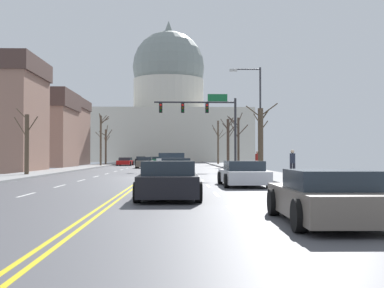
# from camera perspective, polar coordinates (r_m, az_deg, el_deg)

# --- Properties ---
(ground) EXTENTS (20.00, 180.00, 0.20)m
(ground) POSITION_cam_1_polar(r_m,az_deg,el_deg) (32.28, -5.31, -3.83)
(ground) COLOR #4F4F54
(signal_gantry) EXTENTS (7.91, 0.41, 7.19)m
(signal_gantry) POSITION_cam_1_polar(r_m,az_deg,el_deg) (47.86, 1.69, 3.37)
(signal_gantry) COLOR #28282D
(signal_gantry) RESTS_ON ground
(street_lamp_right) EXTENTS (2.36, 0.24, 7.86)m
(street_lamp_right) POSITION_cam_1_polar(r_m,az_deg,el_deg) (37.36, 7.36, 3.87)
(street_lamp_right) COLOR #333338
(street_lamp_right) RESTS_ON ground
(capitol_building) EXTENTS (35.88, 19.22, 31.55)m
(capitol_building) POSITION_cam_1_polar(r_m,az_deg,el_deg) (111.46, -2.70, 3.89)
(capitol_building) COLOR beige
(capitol_building) RESTS_ON ground
(sedan_near_00) EXTENTS (2.01, 4.42, 1.19)m
(sedan_near_00) POSITION_cam_1_polar(r_m,az_deg,el_deg) (43.99, -2.15, -2.44)
(sedan_near_00) COLOR silver
(sedan_near_00) RESTS_ON ground
(pickup_truck_near_01) EXTENTS (2.43, 5.34, 1.62)m
(pickup_truck_near_01) POSITION_cam_1_polar(r_m,az_deg,el_deg) (36.84, -2.35, -2.41)
(pickup_truck_near_01) COLOR #ADB2B7
(pickup_truck_near_01) RESTS_ON ground
(sedan_near_02) EXTENTS (2.17, 4.56, 1.28)m
(sedan_near_02) POSITION_cam_1_polar(r_m,az_deg,el_deg) (30.11, -1.89, -2.92)
(sedan_near_02) COLOR #6B6056
(sedan_near_02) RESTS_ON ground
(sedan_near_03) EXTENTS (2.17, 4.68, 1.19)m
(sedan_near_03) POSITION_cam_1_polar(r_m,az_deg,el_deg) (23.69, 5.89, -3.44)
(sedan_near_03) COLOR silver
(sedan_near_03) RESTS_ON ground
(sedan_near_04) EXTENTS (2.12, 4.33, 1.27)m
(sedan_near_04) POSITION_cam_1_polar(r_m,az_deg,el_deg) (16.60, -2.71, -4.26)
(sedan_near_04) COLOR black
(sedan_near_04) RESTS_ON ground
(sedan_near_05) EXTENTS (2.09, 4.38, 1.15)m
(sedan_near_05) POSITION_cam_1_polar(r_m,az_deg,el_deg) (11.13, 15.23, -5.96)
(sedan_near_05) COLOR #6B6056
(sedan_near_05) RESTS_ON ground
(sedan_oncoming_00) EXTENTS (1.99, 4.42, 1.25)m
(sedan_oncoming_00) POSITION_cam_1_polar(r_m,az_deg,el_deg) (56.31, -5.41, -2.16)
(sedan_oncoming_00) COLOR #6B6056
(sedan_oncoming_00) RESTS_ON ground
(sedan_oncoming_01) EXTENTS (2.12, 4.53, 1.13)m
(sedan_oncoming_01) POSITION_cam_1_polar(r_m,az_deg,el_deg) (69.71, -7.66, -2.02)
(sedan_oncoming_01) COLOR #B71414
(sedan_oncoming_01) RESTS_ON ground
(sedan_oncoming_02) EXTENTS (2.10, 4.41, 1.19)m
(sedan_oncoming_02) POSITION_cam_1_polar(r_m,az_deg,el_deg) (83.15, -4.28, -1.89)
(sedan_oncoming_02) COLOR #1E7247
(sedan_oncoming_02) RESTS_ON ground
(sedan_oncoming_03) EXTENTS (2.06, 4.22, 1.20)m
(sedan_oncoming_03) POSITION_cam_1_polar(r_m,az_deg,el_deg) (96.14, -5.88, -1.81)
(sedan_oncoming_03) COLOR black
(sedan_oncoming_03) RESTS_ON ground
(flank_building_00) EXTENTS (11.59, 9.67, 9.28)m
(flank_building_00) POSITION_cam_1_polar(r_m,az_deg,el_deg) (64.42, -18.45, 1.68)
(flank_building_00) COLOR #8C6656
(flank_building_00) RESTS_ON ground
(flank_building_01) EXTENTS (8.47, 10.02, 9.69)m
(flank_building_01) POSITION_cam_1_polar(r_m,az_deg,el_deg) (76.22, -15.19, 1.35)
(flank_building_01) COLOR #8C6656
(flank_building_01) RESTS_ON ground
(bare_tree_00) EXTENTS (2.17, 1.62, 6.45)m
(bare_tree_00) POSITION_cam_1_polar(r_m,az_deg,el_deg) (74.19, 2.99, 0.30)
(bare_tree_00) COLOR brown
(bare_tree_00) RESTS_ON ground
(bare_tree_01) EXTENTS (1.84, 1.83, 6.60)m
(bare_tree_01) POSITION_cam_1_polar(r_m,az_deg,el_deg) (64.91, -10.37, 0.80)
(bare_tree_01) COLOR brown
(bare_tree_01) RESTS_ON ground
(bare_tree_02) EXTENTS (1.98, 1.36, 5.99)m
(bare_tree_02) POSITION_cam_1_polar(r_m,az_deg,el_deg) (60.78, 4.17, 0.36)
(bare_tree_02) COLOR #423328
(bare_tree_02) RESTS_ON ground
(bare_tree_03) EXTENTS (1.69, 1.20, 4.54)m
(bare_tree_03) POSITION_cam_1_polar(r_m,az_deg,el_deg) (36.18, -18.39, 0.11)
(bare_tree_03) COLOR #4C3D2D
(bare_tree_03) RESTS_ON ground
(bare_tree_04) EXTENTS (2.35, 1.80, 5.19)m
(bare_tree_04) POSITION_cam_1_polar(r_m,az_deg,el_deg) (37.07, 7.87, 0.55)
(bare_tree_04) COLOR #4C3D2D
(bare_tree_04) RESTS_ON ground
(bare_tree_05) EXTENTS (1.72, 1.90, 5.65)m
(bare_tree_05) POSITION_cam_1_polar(r_m,az_deg,el_deg) (73.72, -9.83, -0.08)
(bare_tree_05) COLOR brown
(bare_tree_05) RESTS_ON ground
(bare_tree_06) EXTENTS (2.25, 1.90, 5.93)m
(bare_tree_06) POSITION_cam_1_polar(r_m,az_deg,el_deg) (53.28, 5.30, 0.54)
(bare_tree_06) COLOR #423328
(bare_tree_06) RESTS_ON ground
(pedestrian_00) EXTENTS (0.35, 0.34, 1.65)m
(pedestrian_00) POSITION_cam_1_polar(r_m,az_deg,el_deg) (31.41, 11.43, -1.99)
(pedestrian_00) COLOR black
(pedestrian_00) RESTS_ON ground
(pedestrian_01) EXTENTS (0.35, 0.34, 1.64)m
(pedestrian_01) POSITION_cam_1_polar(r_m,az_deg,el_deg) (39.71, 7.50, -1.86)
(pedestrian_01) COLOR #4C4238
(pedestrian_01) RESTS_ON ground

